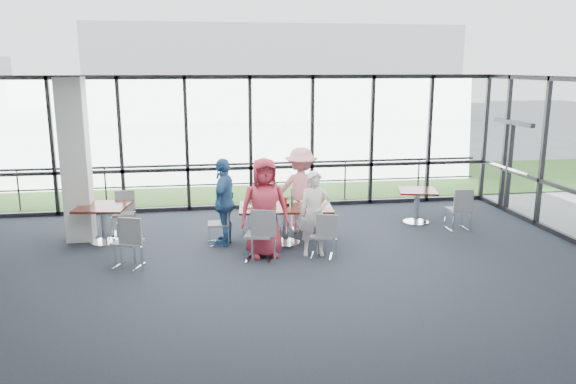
{
  "coord_description": "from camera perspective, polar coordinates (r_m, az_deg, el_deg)",
  "views": [
    {
      "loc": [
        -1.2,
        -8.3,
        3.39
      ],
      "look_at": [
        0.4,
        1.78,
        1.1
      ],
      "focal_mm": 35.0,
      "sensor_mm": 36.0,
      "label": 1
    }
  ],
  "objects": [
    {
      "name": "floor",
      "position": [
        9.05,
        -0.72,
        -9.43
      ],
      "size": [
        12.0,
        10.0,
        0.02
      ],
      "primitive_type": "cube",
      "color": "#202531",
      "rests_on": "ground"
    },
    {
      "name": "ceiling",
      "position": [
        8.39,
        -0.78,
        11.34
      ],
      "size": [
        12.0,
        10.0,
        0.04
      ],
      "primitive_type": "cube",
      "color": "white",
      "rests_on": "ground"
    },
    {
      "name": "wall_front",
      "position": [
        3.94,
        10.16,
        -14.59
      ],
      "size": [
        12.0,
        0.1,
        3.2
      ],
      "primitive_type": "cube",
      "color": "silver",
      "rests_on": "ground"
    },
    {
      "name": "curtain_wall_back",
      "position": [
        13.47,
        -3.83,
        4.98
      ],
      "size": [
        12.0,
        0.1,
        3.2
      ],
      "primitive_type": "cube",
      "color": "white",
      "rests_on": "ground"
    },
    {
      "name": "exit_door",
      "position": [
        14.23,
        21.56,
        2.29
      ],
      "size": [
        0.12,
        1.6,
        2.1
      ],
      "primitive_type": "cube",
      "color": "black",
      "rests_on": "ground"
    },
    {
      "name": "structural_column",
      "position": [
        11.69,
        -20.77,
        3.01
      ],
      "size": [
        0.5,
        0.5,
        3.2
      ],
      "primitive_type": "cube",
      "color": "silver",
      "rests_on": "ground"
    },
    {
      "name": "apron",
      "position": [
        18.65,
        -5.17,
        2.06
      ],
      "size": [
        80.0,
        70.0,
        0.02
      ],
      "primitive_type": "cube",
      "color": "slate",
      "rests_on": "ground"
    },
    {
      "name": "grass_strip",
      "position": [
        16.69,
        -4.7,
        0.92
      ],
      "size": [
        80.0,
        5.0,
        0.01
      ],
      "primitive_type": "cube",
      "color": "#27601F",
      "rests_on": "ground"
    },
    {
      "name": "hangar_main",
      "position": [
        40.63,
        -1.7,
        12.09
      ],
      "size": [
        24.0,
        10.0,
        6.0
      ],
      "primitive_type": "cube",
      "color": "silver",
      "rests_on": "ground"
    },
    {
      "name": "guard_rail",
      "position": [
        14.25,
        -3.99,
        0.91
      ],
      "size": [
        12.0,
        0.06,
        0.06
      ],
      "primitive_type": "cylinder",
      "rotation": [
        0.0,
        1.57,
        0.0
      ],
      "color": "#2D2D33",
      "rests_on": "ground"
    },
    {
      "name": "main_table",
      "position": [
        10.86,
        -0.25,
        -2.17
      ],
      "size": [
        1.86,
        1.14,
        0.75
      ],
      "rotation": [
        0.0,
        0.0,
        -0.1
      ],
      "color": "#36170F",
      "rests_on": "ground"
    },
    {
      "name": "side_table_left",
      "position": [
        11.47,
        -18.28,
        -1.84
      ],
      "size": [
        1.08,
        1.08,
        0.75
      ],
      "rotation": [
        0.0,
        0.0,
        -0.15
      ],
      "color": "#36170F",
      "rests_on": "ground"
    },
    {
      "name": "side_table_right",
      "position": [
        12.63,
        12.98,
        -0.33
      ],
      "size": [
        0.98,
        0.98,
        0.75
      ],
      "rotation": [
        0.0,
        0.0,
        -0.25
      ],
      "color": "#36170F",
      "rests_on": "ground"
    },
    {
      "name": "diner_near_left",
      "position": [
        10.1,
        -2.41,
        -1.6
      ],
      "size": [
        0.91,
        0.61,
        1.81
      ],
      "primitive_type": "imported",
      "rotation": [
        0.0,
        0.0,
        0.04
      ],
      "color": "#AE2C3C",
      "rests_on": "ground"
    },
    {
      "name": "diner_near_right",
      "position": [
        10.18,
        2.73,
        -2.23
      ],
      "size": [
        0.6,
        0.46,
        1.56
      ],
      "primitive_type": "imported",
      "rotation": [
        0.0,
        0.0,
        -0.08
      ],
      "color": "silver",
      "rests_on": "ground"
    },
    {
      "name": "diner_far_left",
      "position": [
        11.54,
        -2.45,
        -0.59
      ],
      "size": [
        0.77,
        0.52,
        1.5
      ],
      "primitive_type": "imported",
      "rotation": [
        0.0,
        0.0,
        3.24
      ],
      "color": "slate",
      "rests_on": "ground"
    },
    {
      "name": "diner_far_right",
      "position": [
        11.58,
        1.34,
        0.17
      ],
      "size": [
        1.26,
        0.86,
        1.78
      ],
      "primitive_type": "imported",
      "rotation": [
        0.0,
        0.0,
        2.89
      ],
      "color": "pink",
      "rests_on": "ground"
    },
    {
      "name": "diner_end",
      "position": [
        10.84,
        -6.49,
        -0.99
      ],
      "size": [
        0.83,
        1.12,
        1.7
      ],
      "primitive_type": "imported",
      "rotation": [
        0.0,
        0.0,
        -1.89
      ],
      "color": "#2E6199",
      "rests_on": "ground"
    },
    {
      "name": "chair_main_nl",
      "position": [
        10.0,
        -2.97,
        -4.34
      ],
      "size": [
        0.57,
        0.57,
        0.94
      ],
      "primitive_type": null,
      "rotation": [
        0.0,
        0.0,
        -0.28
      ],
      "color": "gray",
      "rests_on": "ground"
    },
    {
      "name": "chair_main_nr",
      "position": [
        10.17,
        3.43,
        -4.43
      ],
      "size": [
        0.5,
        0.5,
        0.82
      ],
      "primitive_type": null,
      "rotation": [
        0.0,
        0.0,
        -0.31
      ],
      "color": "gray",
      "rests_on": "ground"
    },
    {
      "name": "chair_main_fl",
      "position": [
        11.81,
        -2.79,
        -1.85
      ],
      "size": [
        0.55,
        0.55,
        0.87
      ],
      "primitive_type": null,
      "rotation": [
        0.0,
        0.0,
        2.8
      ],
      "color": "gray",
      "rests_on": "ground"
    },
    {
      "name": "chair_main_fr",
      "position": [
        11.79,
        1.42,
        -1.93
      ],
      "size": [
        0.43,
        0.43,
        0.84
      ],
      "primitive_type": null,
      "rotation": [
        0.0,
        0.0,
        3.1
      ],
      "color": "gray",
      "rests_on": "ground"
    },
    {
      "name": "chair_main_end",
      "position": [
        10.97,
        -7.08,
        -3.22
      ],
      "size": [
        0.41,
        0.41,
        0.82
      ],
      "primitive_type": null,
      "rotation": [
        0.0,
        0.0,
        -1.58
      ],
      "color": "gray",
      "rests_on": "ground"
    },
    {
      "name": "chair_spare_la",
      "position": [
        10.02,
        -16.0,
        -4.92
      ],
      "size": [
        0.58,
        0.58,
        0.9
      ],
      "primitive_type": null,
      "rotation": [
        0.0,
        0.0,
        -0.4
      ],
      "color": "gray",
      "rests_on": "ground"
    },
    {
      "name": "chair_spare_lb",
      "position": [
        12.02,
        -16.39,
        -2.15
      ],
      "size": [
        0.47,
        0.47,
        0.86
      ],
      "primitive_type": null,
      "rotation": [
        0.0,
        0.0,
        3.28
      ],
      "color": "gray",
      "rests_on": "ground"
    },
    {
      "name": "chair_spare_r",
      "position": [
        12.35,
        16.93,
        -1.71
      ],
      "size": [
        0.44,
        0.44,
        0.89
      ],
      "primitive_type": null,
      "rotation": [
        0.0,
        0.0,
        0.01
      ],
      "color": "gray",
      "rests_on": "ground"
    },
    {
      "name": "plate_nl",
      "position": [
        10.49,
        -3.06,
        -1.91
      ],
      "size": [
        0.24,
        0.24,
        0.01
      ],
      "primitive_type": "cylinder",
      "color": "white",
      "rests_on": "main_table"
    },
    {
      "name": "plate_nr",
      "position": [
        10.55,
        2.64,
        -1.82
      ],
      "size": [
        0.28,
        0.28,
        0.01
      ],
      "primitive_type": "cylinder",
      "color": "white",
      "rests_on": "main_table"
    },
    {
      "name": "plate_fl",
      "position": [
        11.12,
        -2.55,
        -1.06
      ],
      "size": [
        0.25,
        0.25,
        0.01
      ],
      "primitive_type": "cylinder",
      "color": "white",
      "rests_on": "main_table"
    },
    {
      "name": "plate_fr",
      "position": [
        11.18,
        1.81,
        -0.98
      ],
      "size": [
        0.24,
        0.24,
        0.01
      ],
      "primitive_type": "cylinder",
      "color": "white",
      "rests_on": "main_table"
    },
    {
      "name": "plate_end",
      "position": [
        10.81,
        -4.11,
        -1.48
      ],
      "size": [
        0.24,
        0.24,
        0.01
      ],
      "primitive_type": "cylinder",
      "color": "white",
      "rests_on": "main_table"
    },
    {
      "name": "tumbler_a",
      "position": [
        10.54,
        -1.59,
        -1.49
      ],
      "size": [
        0.07,
        0.07,
        0.13
      ],
      "primitive_type": "cylinder",
      "color": "white",
      "rests_on": "main_table"
    },
    {
      "name": "tumbler_b",
      "position": [
        10.63,
        1.27,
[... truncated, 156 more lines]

